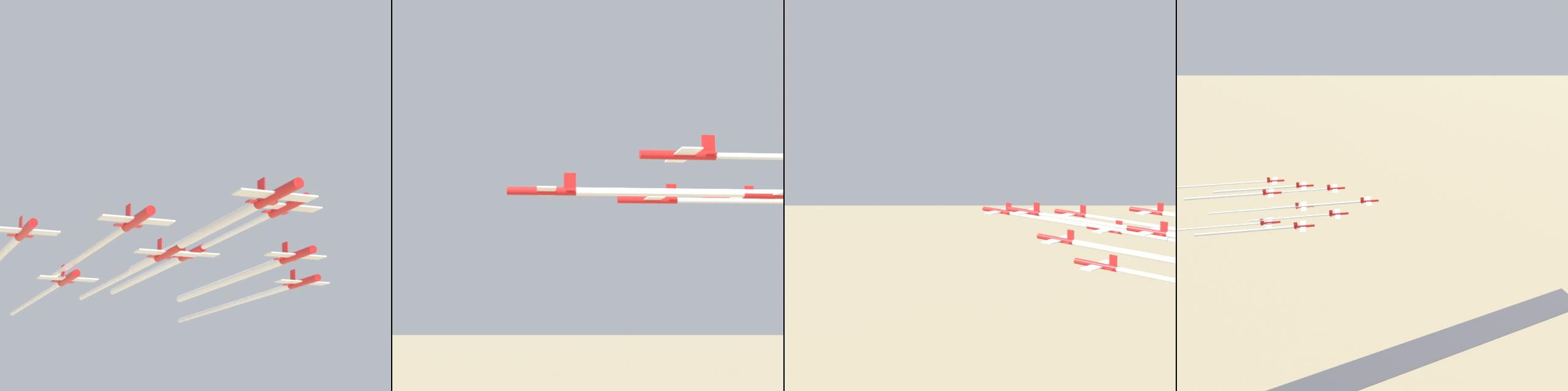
% 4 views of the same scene
% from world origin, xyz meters
% --- Properties ---
extents(runway_strip, '(377.63, 70.13, 0.20)m').
position_xyz_m(runway_strip, '(18.11, 15.84, 0.10)').
color(runway_strip, '#38383D').
rests_on(runway_strip, ground_plane).
extents(jet_0, '(9.42, 9.17, 3.19)m').
position_xyz_m(jet_0, '(17.75, 15.97, 142.95)').
color(jet_0, red).
extents(jet_1, '(9.42, 9.17, 3.19)m').
position_xyz_m(jet_1, '(5.57, 31.04, 146.35)').
color(jet_1, red).
extents(jet_2, '(9.42, 9.17, 3.19)m').
position_xyz_m(jet_2, '(-1.34, 12.65, 143.02)').
color(jet_2, red).
extents(jet_3, '(9.42, 9.17, 3.19)m').
position_xyz_m(jet_3, '(-6.60, 46.11, 143.70)').
color(jet_3, red).
extents(jet_4, '(9.42, 9.17, 3.19)m').
position_xyz_m(jet_4, '(-13.51, 27.72, 142.76)').
color(jet_4, red).
extents(jet_5, '(9.42, 9.17, 3.19)m').
position_xyz_m(jet_5, '(-20.42, 9.33, 144.30)').
color(jet_5, red).
extents(jet_6, '(9.42, 9.17, 3.19)m').
position_xyz_m(jet_6, '(-18.78, 61.18, 142.84)').
color(jet_6, red).
extents(jet_7, '(9.42, 9.17, 3.19)m').
position_xyz_m(jet_7, '(-25.69, 42.79, 146.28)').
color(jet_7, red).
extents(jet_8, '(9.42, 9.17, 3.19)m').
position_xyz_m(jet_8, '(-32.60, 24.40, 141.14)').
color(jet_8, red).
extents(smoke_trail_0, '(42.77, 16.99, 1.14)m').
position_xyz_m(smoke_trail_0, '(-7.51, 25.46, 142.90)').
color(smoke_trail_0, white).
extents(smoke_trail_1, '(27.59, 10.98, 0.76)m').
position_xyz_m(smoke_trail_1, '(-12.17, 37.71, 146.30)').
color(smoke_trail_1, white).
extents(smoke_trail_2, '(36.22, 14.26, 0.81)m').
position_xyz_m(smoke_trail_2, '(-23.38, 20.93, 142.97)').
color(smoke_trail_2, white).
extents(smoke_trail_3, '(41.79, 16.69, 1.23)m').
position_xyz_m(smoke_trail_3, '(-31.36, 55.41, 143.65)').
color(smoke_trail_3, white).
extents(smoke_trail_4, '(40.51, 15.87, 0.81)m').
position_xyz_m(smoke_trail_4, '(-37.71, 36.81, 142.71)').
color(smoke_trail_4, white).
extents(smoke_trail_5, '(41.92, 16.63, 1.09)m').
position_xyz_m(smoke_trail_5, '(-45.27, 18.66, 144.25)').
color(smoke_trail_5, white).
extents(smoke_trail_6, '(50.65, 19.77, 0.92)m').
position_xyz_m(smoke_trail_6, '(-48.02, 72.17, 142.79)').
color(smoke_trail_6, white).
extents(smoke_trail_7, '(37.38, 15.01, 1.20)m').
position_xyz_m(smoke_trail_7, '(-48.25, 51.26, 146.24)').
color(smoke_trail_7, white).
extents(smoke_trail_8, '(38.79, 15.17, 0.74)m').
position_xyz_m(smoke_trail_8, '(-55.95, 33.17, 141.09)').
color(smoke_trail_8, white).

